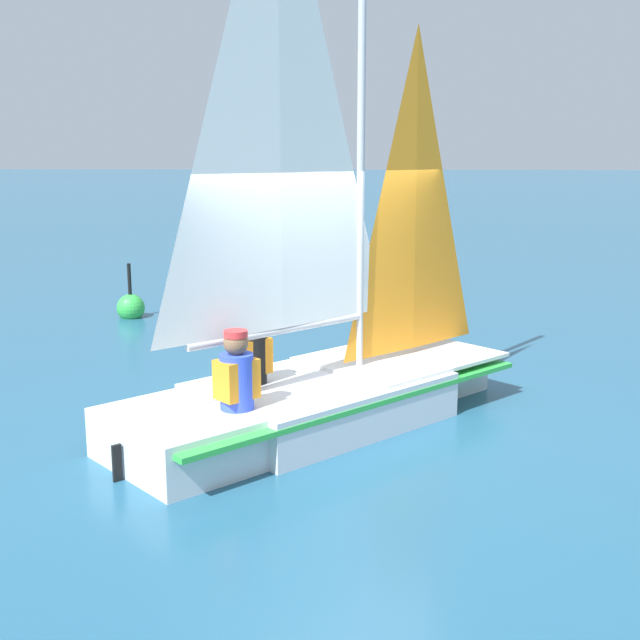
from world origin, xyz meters
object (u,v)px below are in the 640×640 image
(buoy_marker, at_px, (131,307))
(sailor_crew, at_px, (237,390))
(sailboat_main, at_px, (318,351))
(sailor_helm, at_px, (252,366))

(buoy_marker, bearing_deg, sailor_crew, -154.61)
(sailboat_main, bearing_deg, sailor_helm, 149.69)
(sailboat_main, xyz_separation_m, buoy_marker, (5.05, 3.52, -0.57))
(sailor_helm, bearing_deg, sailboat_main, -30.31)
(sailboat_main, xyz_separation_m, sailor_helm, (-0.18, 0.64, -0.12))
(sailboat_main, xyz_separation_m, sailor_crew, (-1.01, 0.64, -0.11))
(sailor_helm, height_order, buoy_marker, sailor_helm)
(sailor_helm, relative_size, buoy_marker, 1.19)
(sailboat_main, relative_size, sailor_helm, 4.86)
(sailboat_main, distance_m, sailor_crew, 1.20)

